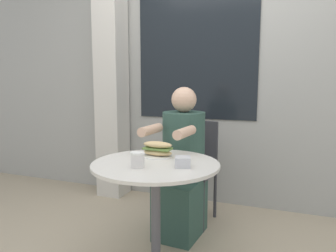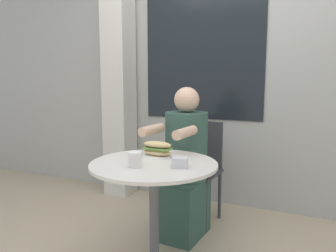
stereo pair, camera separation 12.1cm
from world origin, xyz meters
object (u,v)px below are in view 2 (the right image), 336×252
cafe_table (154,192)px  sandwich_on_plate (157,150)px  diner_chair (200,161)px  drink_cup (135,159)px  seated_diner (184,172)px

cafe_table → sandwich_on_plate: 0.29m
diner_chair → drink_cup: diner_chair is taller
sandwich_on_plate → diner_chair: bearing=87.3°
diner_chair → seated_diner: (-0.01, -0.35, -0.01)m
diner_chair → cafe_table: bearing=95.3°
seated_diner → sandwich_on_plate: size_ratio=5.79×
sandwich_on_plate → cafe_table: bearing=-71.8°
diner_chair → seated_diner: seated_diner is taller
cafe_table → seated_diner: seated_diner is taller
sandwich_on_plate → drink_cup: 0.29m
sandwich_on_plate → drink_cup: size_ratio=2.25×
seated_diner → sandwich_on_plate: (-0.03, -0.43, 0.26)m
cafe_table → sandwich_on_plate: size_ratio=3.88×
diner_chair → seated_diner: size_ratio=0.74×
seated_diner → sandwich_on_plate: 0.50m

